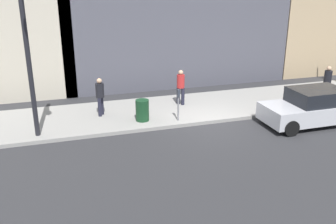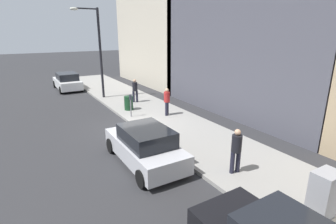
% 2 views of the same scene
% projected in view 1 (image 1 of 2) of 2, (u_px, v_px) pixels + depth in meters
% --- Properties ---
extents(ground_plane, '(120.00, 120.00, 0.00)m').
position_uv_depth(ground_plane, '(212.00, 124.00, 15.80)').
color(ground_plane, '#2B2B2D').
extents(sidewalk, '(4.00, 36.00, 0.15)m').
position_uv_depth(sidewalk, '(195.00, 108.00, 17.57)').
color(sidewalk, gray).
rests_on(sidewalk, ground).
extents(parked_car_silver, '(1.92, 4.20, 1.52)m').
position_uv_depth(parked_car_silver, '(313.00, 107.00, 15.57)').
color(parked_car_silver, '#B7B7BC').
rests_on(parked_car_silver, ground).
extents(parking_meter, '(0.14, 0.10, 1.35)m').
position_uv_depth(parking_meter, '(178.00, 102.00, 15.49)').
color(parking_meter, slate).
rests_on(parking_meter, sidewalk).
extents(streetlamp, '(1.97, 0.32, 6.50)m').
position_uv_depth(streetlamp, '(25.00, 34.00, 12.74)').
color(streetlamp, black).
rests_on(streetlamp, sidewalk).
extents(trash_bin, '(0.56, 0.56, 0.90)m').
position_uv_depth(trash_bin, '(142.00, 110.00, 15.62)').
color(trash_bin, '#14381E').
rests_on(trash_bin, sidewalk).
extents(pedestrian_near_meter, '(0.40, 0.36, 1.66)m').
position_uv_depth(pedestrian_near_meter, '(327.00, 81.00, 18.27)').
color(pedestrian_near_meter, '#1E1E2D').
rests_on(pedestrian_near_meter, sidewalk).
extents(pedestrian_midblock, '(0.36, 0.36, 1.66)m').
position_uv_depth(pedestrian_midblock, '(181.00, 85.00, 17.49)').
color(pedestrian_midblock, '#1E1E2D').
rests_on(pedestrian_midblock, sidewalk).
extents(pedestrian_far_corner, '(0.37, 0.36, 1.66)m').
position_uv_depth(pedestrian_far_corner, '(100.00, 95.00, 16.06)').
color(pedestrian_far_corner, '#1E1E2D').
rests_on(pedestrian_far_corner, sidewalk).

